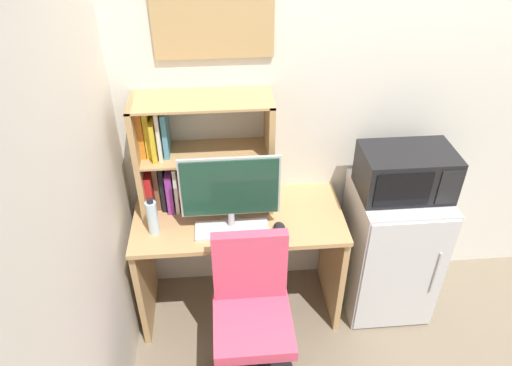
# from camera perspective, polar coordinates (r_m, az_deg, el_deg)

# --- Properties ---
(wall_back) EXTENTS (6.40, 0.04, 2.60)m
(wall_back) POSITION_cam_1_polar(r_m,az_deg,el_deg) (3.10, 23.17, 8.82)
(wall_back) COLOR silver
(wall_back) RESTS_ON ground_plane
(desk) EXTENTS (1.23, 0.57, 0.78)m
(desk) POSITION_cam_1_polar(r_m,az_deg,el_deg) (2.94, -2.01, -7.63)
(desk) COLOR tan
(desk) RESTS_ON ground_plane
(hutch_bookshelf) EXTENTS (0.76, 0.29, 0.69)m
(hutch_bookshelf) POSITION_cam_1_polar(r_m,az_deg,el_deg) (2.73, -8.49, 2.88)
(hutch_bookshelf) COLOR tan
(hutch_bookshelf) RESTS_ON desk
(monitor) EXTENTS (0.54, 0.16, 0.46)m
(monitor) POSITION_cam_1_polar(r_m,az_deg,el_deg) (2.54, -3.12, -0.83)
(monitor) COLOR #B7B7BC
(monitor) RESTS_ON desk
(keyboard) EXTENTS (0.41, 0.16, 0.02)m
(keyboard) POSITION_cam_1_polar(r_m,az_deg,el_deg) (2.67, -2.92, -5.60)
(keyboard) COLOR silver
(keyboard) RESTS_ON desk
(computer_mouse) EXTENTS (0.06, 0.09, 0.04)m
(computer_mouse) POSITION_cam_1_polar(r_m,az_deg,el_deg) (2.67, 2.81, -5.34)
(computer_mouse) COLOR black
(computer_mouse) RESTS_ON desk
(water_bottle) EXTENTS (0.06, 0.06, 0.23)m
(water_bottle) POSITION_cam_1_polar(r_m,az_deg,el_deg) (2.66, -12.33, -4.05)
(water_bottle) COLOR silver
(water_bottle) RESTS_ON desk
(mini_fridge) EXTENTS (0.52, 0.55, 0.90)m
(mini_fridge) POSITION_cam_1_polar(r_m,az_deg,el_deg) (3.17, 15.72, -7.59)
(mini_fridge) COLOR silver
(mini_fridge) RESTS_ON ground_plane
(microwave) EXTENTS (0.52, 0.34, 0.27)m
(microwave) POSITION_cam_1_polar(r_m,az_deg,el_deg) (2.82, 17.57, 1.24)
(microwave) COLOR black
(microwave) RESTS_ON mini_fridge
(desk_chair) EXTENTS (0.48, 0.48, 0.95)m
(desk_chair) POSITION_cam_1_polar(r_m,az_deg,el_deg) (2.69, -0.48, -16.43)
(desk_chair) COLOR black
(desk_chair) RESTS_ON ground_plane
(wall_corkboard) EXTENTS (0.62, 0.02, 0.41)m
(wall_corkboard) POSITION_cam_1_polar(r_m,az_deg,el_deg) (2.52, -5.20, 19.15)
(wall_corkboard) COLOR tan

